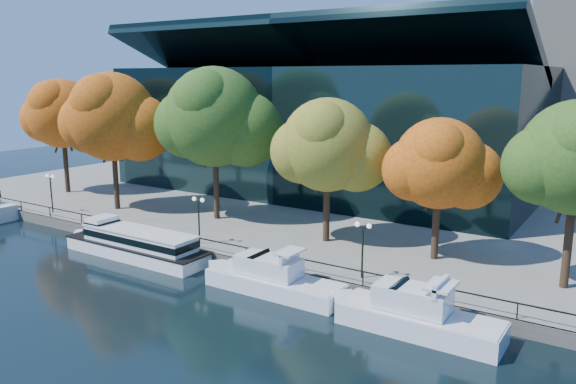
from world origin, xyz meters
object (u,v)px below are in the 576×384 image
Objects in this scene: lamp_1 at (199,209)px; lamp_2 at (363,237)px; cruiser_near at (269,278)px; tree_4 at (441,166)px; lamp_0 at (51,185)px; tour_boat at (133,242)px; cruiser_far at (412,313)px; tree_2 at (216,119)px; tree_0 at (62,115)px; tree_1 at (113,119)px; tree_3 at (329,147)px.

lamp_2 is (15.27, 0.00, 0.00)m from lamp_1.
tree_4 reaches higher than cruiser_near.
lamp_0 and lamp_2 have the same top height.
lamp_0 reaches higher than tour_boat.
tree_4 is 2.74× the size of lamp_2.
cruiser_far is 2.72× the size of lamp_1.
tour_boat is 14.54m from tree_2.
tree_0 is at bearing 165.04° from lamp_1.
lamp_0 is (-30.23, 3.67, 2.95)m from cruiser_near.
tree_0 reaches higher than lamp_2.
tour_boat is at bearing -155.54° from tree_4.
tree_0 is 29.83m from lamp_1.
lamp_2 is at bearing 33.89° from cruiser_near.
tree_1 reaches higher than lamp_0.
cruiser_near is 40.66m from tree_0.
tour_boat is 20.20m from lamp_2.
cruiser_near is at bearing -128.72° from tree_4.
lamp_2 is (-3.04, -6.93, -4.41)m from tree_4.
tree_2 is 10.99m from lamp_1.
tree_4 reaches higher than lamp_1.
lamp_0 is 20.42m from lamp_1.
tree_3 reaches higher than tour_boat.
lamp_1 is (-8.84, -6.57, -5.21)m from tree_3.
tree_2 is 1.36× the size of tree_4.
lamp_0 is 35.69m from lamp_2.
tree_1 is 12.04m from tree_2.
tree_0 is at bearing 163.58° from cruiser_near.
tree_0 is at bearing 155.21° from tour_boat.
tree_3 is at bearing -1.47° from tree_0.
lamp_1 is (15.92, -4.82, -6.68)m from tree_1.
tour_boat is 3.83× the size of lamp_1.
lamp_0 is at bearing 167.91° from tour_boat.
tree_2 is at bearing 141.58° from cruiser_near.
tree_0 is 46.50m from tree_4.
tour_boat is 1.34× the size of cruiser_near.
tree_2 is (-13.97, 11.09, 9.90)m from cruiser_near.
lamp_0 reaches higher than cruiser_near.
tree_2 reaches higher than lamp_1.
lamp_2 is (-5.33, 4.23, 2.85)m from cruiser_far.
cruiser_near is (14.26, -0.25, -0.21)m from tour_boat.
tour_boat is 3.83× the size of lamp_2.
tree_0 is at bearing 135.75° from lamp_0.
tree_0 is at bearing 166.45° from cruiser_far.
lamp_1 and lamp_2 have the same top height.
tree_1 is (-36.52, 9.04, 9.52)m from cruiser_far.
tree_2 is 19.17m from lamp_0.
tree_1 is 0.97× the size of tree_2.
tree_0 reaches higher than lamp_0.
cruiser_far is at bearing -25.19° from tree_2.
tree_1 is (-25.73, 8.48, 9.63)m from cruiser_near.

